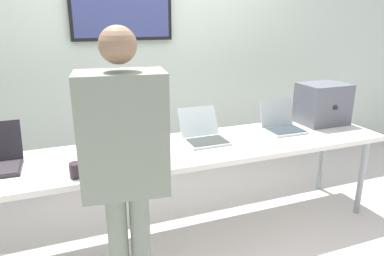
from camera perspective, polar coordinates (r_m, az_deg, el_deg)
ground at (r=3.04m, az=-0.00°, el=-16.58°), size 8.00×8.00×0.04m
back_wall at (r=3.62m, az=-6.66°, el=10.10°), size 8.00×0.11×2.42m
workbench at (r=2.70m, az=-0.00°, el=-3.91°), size 3.17×0.70×0.74m
equipment_box at (r=3.44m, az=20.18°, el=3.68°), size 0.41×0.33×0.36m
laptop_station_1 at (r=2.62m, az=-13.14°, el=-2.84°), size 0.35×0.33×0.22m
laptop_station_2 at (r=2.80m, az=1.86°, el=-0.91°), size 0.32×0.37×0.23m
laptop_station_3 at (r=3.15m, az=14.18°, el=0.68°), size 0.32×0.31×0.25m
person at (r=1.88m, az=-10.78°, el=-4.26°), size 0.50×0.63×1.64m
coffee_mug at (r=2.28m, az=-18.08°, el=-6.45°), size 0.08×0.08×0.09m
paper_sheet at (r=2.37m, az=-19.23°, el=-6.85°), size 0.27×0.34×0.00m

